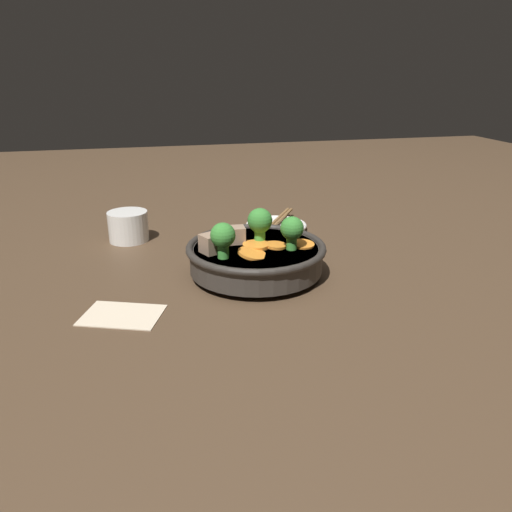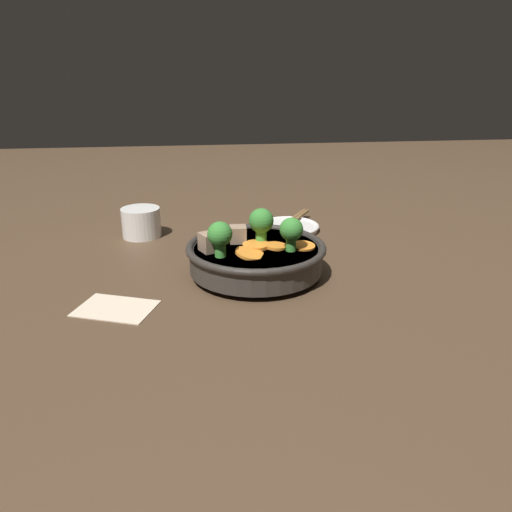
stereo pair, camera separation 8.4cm
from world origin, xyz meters
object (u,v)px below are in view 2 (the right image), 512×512
stirfry_bowl (256,254)px  chopsticks_pair (289,223)px  tea_cup (141,222)px  side_saucer (289,227)px

stirfry_bowl → chopsticks_pair: stirfry_bowl is taller
tea_cup → chopsticks_pair: tea_cup is taller
tea_cup → chopsticks_pair: bearing=0.1°
side_saucer → stirfry_bowl: bearing=-113.3°
stirfry_bowl → chopsticks_pair: (0.10, 0.23, -0.02)m
side_saucer → chopsticks_pair: (-0.00, -0.00, 0.01)m
side_saucer → chopsticks_pair: 0.01m
chopsticks_pair → side_saucer: bearing=76.0°
stirfry_bowl → side_saucer: 0.26m
side_saucer → chopsticks_pair: bearing=-104.0°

